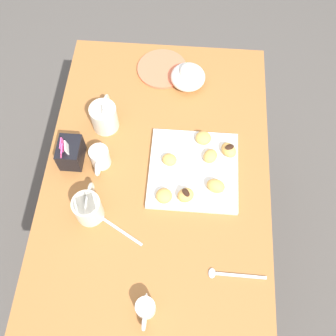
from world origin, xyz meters
The scene contains 21 objects.
ground_plane centered at (0.00, 0.00, 0.00)m, with size 8.00×8.00×0.00m, color #514C47.
dining_table centered at (0.00, 0.00, 0.60)m, with size 1.06×0.70×0.74m.
pastry_plate_square centered at (0.01, -0.11, 0.75)m, with size 0.28×0.28×0.02m, color white.
coffee_mug_cream_left centered at (-0.15, 0.18, 0.79)m, with size 0.12×0.08×0.13m.
coffee_mug_cream_right centered at (0.16, 0.18, 0.79)m, with size 0.13×0.09×0.15m.
cream_pitcher_white centered at (0.02, 0.18, 0.78)m, with size 0.10×0.06×0.07m.
sugar_caddy centered at (0.02, 0.27, 0.78)m, with size 0.09×0.07×0.11m.
ice_cream_bowl centered at (0.36, -0.08, 0.78)m, with size 0.12×0.12×0.09m.
chocolate_sauce_pitcher centered at (-0.41, -0.01, 0.77)m, with size 0.09×0.05×0.06m.
saucer_coral_left centered at (0.41, 0.02, 0.75)m, with size 0.18×0.18×0.01m, color #E5704C.
loose_spoon_near_saucer centered at (-0.31, -0.23, 0.74)m, with size 0.03×0.16×0.01m.
loose_spoon_by_plate centered at (-0.19, 0.11, 0.74)m, with size 0.09×0.14×0.01m.
beignet_0 centered at (0.03, -0.04, 0.77)m, with size 0.05×0.04×0.03m, color #DBA351.
beignet_1 centered at (-0.05, -0.18, 0.77)m, with size 0.06×0.04×0.04m, color #DBA351.
beignet_2 centered at (0.07, -0.22, 0.77)m, with size 0.04×0.05×0.03m, color #DBA351.
chocolate_drizzle_2 centered at (0.07, -0.22, 0.79)m, with size 0.03×0.02×0.01m, color black.
beignet_3 centered at (0.11, -0.14, 0.77)m, with size 0.05×0.05×0.03m, color #DBA351.
beignet_4 centered at (-0.09, -0.09, 0.77)m, with size 0.04×0.05×0.04m, color #DBA351.
chocolate_drizzle_4 centered at (-0.09, -0.09, 0.79)m, with size 0.03×0.02×0.01m, color black.
beignet_5 centered at (0.05, -0.16, 0.77)m, with size 0.04×0.05×0.03m, color #DBA351.
beignet_6 centered at (-0.10, -0.03, 0.77)m, with size 0.05×0.05×0.03m, color #DBA351.
Camera 1 is at (-0.55, -0.08, 1.85)m, focal length 42.21 mm.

